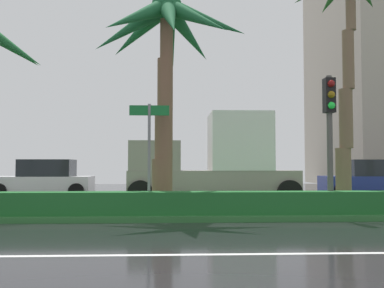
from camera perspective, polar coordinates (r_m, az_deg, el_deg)
The scene contains 11 objects.
ground_plane at distance 14.33m, azimuth -3.33°, elevation -8.77°, with size 90.00×42.00×0.10m, color black.
near_lane_divider_stripe at distance 7.40m, azimuth -4.07°, elevation -14.01°, with size 81.00×0.14×0.01m, color white.
median_strip at distance 13.32m, azimuth -3.39°, elevation -8.68°, with size 85.50×4.00×0.15m, color #2D6B33.
median_hedge at distance 11.90m, azimuth -3.48°, elevation -7.58°, with size 76.50×0.70×0.60m.
palm_tree_centre_left at distance 13.52m, azimuth -3.27°, elevation 12.98°, with size 4.68×4.49×6.49m.
palm_tree_centre at distance 15.33m, azimuth 19.67°, elevation 16.58°, with size 3.59×3.79×7.89m.
traffic_signal_median_right at distance 12.85m, azimuth 17.26°, elevation 3.21°, with size 0.28×0.43×3.79m.
street_name_sign at distance 12.29m, azimuth -5.52°, elevation 0.19°, with size 1.10×0.08×3.00m.
car_in_traffic_second at distance 21.20m, azimuth -18.36°, elevation -4.32°, with size 4.30×2.02×1.72m.
box_truck_lead at distance 17.23m, azimuth 2.89°, elevation -2.45°, with size 6.40×2.64×3.46m.
car_in_traffic_third at distance 22.33m, azimuth 21.86°, elevation -4.18°, with size 4.30×2.02×1.72m.
Camera 1 is at (0.18, -5.25, 1.44)m, focal length 41.55 mm.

